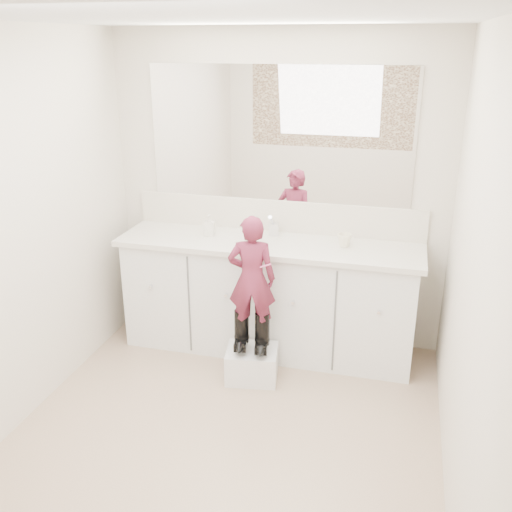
# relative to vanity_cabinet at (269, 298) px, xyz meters

# --- Properties ---
(floor) EXTENTS (3.00, 3.00, 0.00)m
(floor) POSITION_rel_vanity_cabinet_xyz_m (0.00, -1.23, -0.42)
(floor) COLOR #987D63
(floor) RESTS_ON ground
(ceiling) EXTENTS (3.00, 3.00, 0.00)m
(ceiling) POSITION_rel_vanity_cabinet_xyz_m (0.00, -1.23, 1.97)
(ceiling) COLOR white
(ceiling) RESTS_ON wall_back
(wall_back) EXTENTS (2.60, 0.00, 2.60)m
(wall_back) POSITION_rel_vanity_cabinet_xyz_m (0.00, 0.27, 0.77)
(wall_back) COLOR beige
(wall_back) RESTS_ON floor
(wall_front) EXTENTS (2.60, 0.00, 2.60)m
(wall_front) POSITION_rel_vanity_cabinet_xyz_m (0.00, -2.73, 0.77)
(wall_front) COLOR beige
(wall_front) RESTS_ON floor
(wall_left) EXTENTS (0.00, 3.00, 3.00)m
(wall_left) POSITION_rel_vanity_cabinet_xyz_m (-1.30, -1.23, 0.78)
(wall_left) COLOR beige
(wall_left) RESTS_ON floor
(wall_right) EXTENTS (0.00, 3.00, 3.00)m
(wall_right) POSITION_rel_vanity_cabinet_xyz_m (1.30, -1.23, 0.78)
(wall_right) COLOR beige
(wall_right) RESTS_ON floor
(vanity_cabinet) EXTENTS (2.20, 0.55, 0.85)m
(vanity_cabinet) POSITION_rel_vanity_cabinet_xyz_m (0.00, 0.00, 0.00)
(vanity_cabinet) COLOR silver
(vanity_cabinet) RESTS_ON floor
(countertop) EXTENTS (2.28, 0.58, 0.04)m
(countertop) POSITION_rel_vanity_cabinet_xyz_m (0.00, -0.01, 0.45)
(countertop) COLOR beige
(countertop) RESTS_ON vanity_cabinet
(backsplash) EXTENTS (2.28, 0.03, 0.25)m
(backsplash) POSITION_rel_vanity_cabinet_xyz_m (0.00, 0.26, 0.59)
(backsplash) COLOR beige
(backsplash) RESTS_ON countertop
(mirror) EXTENTS (2.00, 0.02, 1.00)m
(mirror) POSITION_rel_vanity_cabinet_xyz_m (0.00, 0.26, 1.22)
(mirror) COLOR white
(mirror) RESTS_ON wall_back
(dot_panel) EXTENTS (2.00, 0.01, 1.20)m
(dot_panel) POSITION_rel_vanity_cabinet_xyz_m (0.00, -2.71, 1.22)
(dot_panel) COLOR #472819
(dot_panel) RESTS_ON wall_front
(faucet) EXTENTS (0.08, 0.08, 0.10)m
(faucet) POSITION_rel_vanity_cabinet_xyz_m (0.00, 0.15, 0.52)
(faucet) COLOR silver
(faucet) RESTS_ON countertop
(cup) EXTENTS (0.12, 0.12, 0.10)m
(cup) POSITION_rel_vanity_cabinet_xyz_m (0.56, 0.03, 0.51)
(cup) COLOR #F0E5C0
(cup) RESTS_ON countertop
(soap_bottle) EXTENTS (0.08, 0.09, 0.16)m
(soap_bottle) POSITION_rel_vanity_cabinet_xyz_m (-0.48, 0.02, 0.55)
(soap_bottle) COLOR silver
(soap_bottle) RESTS_ON countertop
(step_stool) EXTENTS (0.40, 0.35, 0.23)m
(step_stool) POSITION_rel_vanity_cabinet_xyz_m (-0.00, -0.48, -0.31)
(step_stool) COLOR silver
(step_stool) RESTS_ON floor
(boot_left) EXTENTS (0.14, 0.21, 0.30)m
(boot_left) POSITION_rel_vanity_cabinet_xyz_m (-0.08, -0.48, -0.05)
(boot_left) COLOR black
(boot_left) RESTS_ON step_stool
(boot_right) EXTENTS (0.14, 0.21, 0.30)m
(boot_right) POSITION_rel_vanity_cabinet_xyz_m (0.07, -0.48, -0.05)
(boot_right) COLOR black
(boot_right) RESTS_ON step_stool
(toddler) EXTENTS (0.36, 0.26, 0.90)m
(toddler) POSITION_rel_vanity_cabinet_xyz_m (-0.00, -0.48, 0.35)
(toddler) COLOR #A73356
(toddler) RESTS_ON step_stool
(toothbrush) EXTENTS (0.14, 0.03, 0.06)m
(toothbrush) POSITION_rel_vanity_cabinet_xyz_m (0.07, -0.49, 0.45)
(toothbrush) COLOR pink
(toothbrush) RESTS_ON toddler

